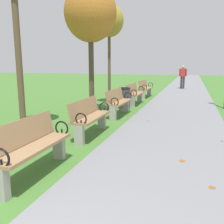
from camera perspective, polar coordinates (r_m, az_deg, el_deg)
paved_walkway at (r=18.72m, az=16.74°, el=5.36°), size 2.83×44.00×0.02m
park_bench_2 at (r=4.05m, az=-18.29°, el=-7.52°), size 0.48×1.60×0.90m
park_bench_3 at (r=6.00m, az=-5.22°, el=-1.01°), size 0.50×1.61×0.90m
park_bench_4 at (r=8.30m, az=1.54°, el=2.43°), size 0.51×1.61×0.90m
park_bench_5 at (r=10.76m, az=5.41°, el=4.38°), size 0.48×1.60×0.90m
park_bench_6 at (r=13.17m, az=7.79°, el=5.56°), size 0.53×1.62×0.90m
tree_3 at (r=8.65m, az=-5.04°, el=21.86°), size 1.72×1.72×4.33m
tree_4 at (r=10.71m, az=-0.66°, el=20.24°), size 1.18×1.18×4.13m
pedestrian_walking at (r=18.05m, az=16.16°, el=8.12°), size 0.53×0.26×1.62m
trash_bin at (r=9.59m, az=2.90°, el=3.22°), size 0.48×0.48×0.84m
scattered_leaves at (r=6.15m, az=2.04°, el=-5.19°), size 4.83×15.82×0.02m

